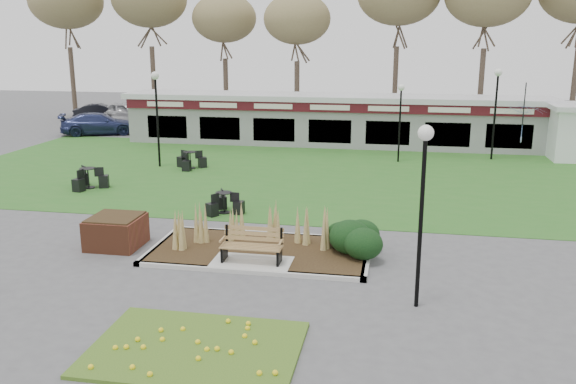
% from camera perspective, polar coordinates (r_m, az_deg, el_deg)
% --- Properties ---
extents(ground, '(100.00, 100.00, 0.00)m').
position_cam_1_polar(ground, '(16.85, -3.53, -7.10)').
color(ground, '#515154').
rests_on(ground, ground).
extents(lawn, '(34.00, 16.00, 0.02)m').
position_cam_1_polar(lawn, '(28.15, 2.35, 1.73)').
color(lawn, '#296720').
rests_on(lawn, ground).
extents(flower_bed, '(4.20, 3.00, 0.16)m').
position_cam_1_polar(flower_bed, '(12.82, -8.64, -14.16)').
color(flower_bed, '#39611B').
rests_on(flower_bed, ground).
extents(planting_bed, '(6.75, 3.40, 1.27)m').
position_cam_1_polar(planting_bed, '(17.72, 1.52, -4.71)').
color(planting_bed, black).
rests_on(planting_bed, ground).
extents(park_bench, '(1.70, 0.66, 0.93)m').
position_cam_1_polar(park_bench, '(16.87, -3.36, -4.94)').
color(park_bench, olive).
rests_on(park_bench, ground).
extents(brick_planter, '(1.50, 1.50, 0.95)m').
position_cam_1_polar(brick_planter, '(19.05, -15.79, -3.55)').
color(brick_planter, brown).
rests_on(brick_planter, ground).
extents(food_pavilion, '(24.60, 3.40, 2.90)m').
position_cam_1_polar(food_pavilion, '(35.68, 4.21, 6.78)').
color(food_pavilion, gray).
rests_on(food_pavilion, ground).
extents(tree_backdrop, '(47.24, 5.24, 10.36)m').
position_cam_1_polar(tree_backdrop, '(43.43, 5.62, 17.20)').
color(tree_backdrop, '#47382B').
rests_on(tree_backdrop, ground).
extents(lamp_post_near_right, '(0.36, 0.36, 4.29)m').
position_cam_1_polar(lamp_post_near_right, '(13.88, 12.55, 1.40)').
color(lamp_post_near_right, black).
rests_on(lamp_post_near_right, ground).
extents(lamp_post_mid_right, '(0.32, 0.32, 3.89)m').
position_cam_1_polar(lamp_post_mid_right, '(30.88, 10.49, 7.94)').
color(lamp_post_mid_right, black).
rests_on(lamp_post_mid_right, ground).
extents(lamp_post_far_right, '(0.38, 0.38, 4.61)m').
position_cam_1_polar(lamp_post_far_right, '(32.66, 18.94, 8.68)').
color(lamp_post_far_right, black).
rests_on(lamp_post_far_right, ground).
extents(lamp_post_far_left, '(0.38, 0.38, 4.56)m').
position_cam_1_polar(lamp_post_far_left, '(29.83, -12.23, 8.59)').
color(lamp_post_far_left, black).
rests_on(lamp_post_far_left, ground).
extents(bistro_set_a, '(1.57, 1.51, 0.85)m').
position_cam_1_polar(bistro_set_a, '(26.68, -18.16, 0.95)').
color(bistro_set_a, black).
rests_on(bistro_set_a, ground).
extents(bistro_set_b, '(1.52, 1.34, 0.81)m').
position_cam_1_polar(bistro_set_b, '(29.54, -9.13, 2.72)').
color(bistro_set_b, black).
rests_on(bistro_set_b, ground).
extents(bistro_set_c, '(1.29, 1.43, 0.76)m').
position_cam_1_polar(bistro_set_c, '(21.90, -5.99, -1.31)').
color(bistro_set_c, black).
rests_on(bistro_set_c, ground).
extents(patio_umbrella, '(2.83, 2.86, 2.76)m').
position_cam_1_polar(patio_umbrella, '(34.07, 21.08, 5.98)').
color(patio_umbrella, black).
rests_on(patio_umbrella, ground).
extents(car_silver, '(4.54, 2.48, 1.46)m').
position_cam_1_polar(car_silver, '(47.01, -14.89, 7.25)').
color(car_silver, '#B6B7BB').
rests_on(car_silver, ground).
extents(car_black, '(4.18, 2.60, 1.30)m').
position_cam_1_polar(car_black, '(47.91, -17.07, 7.13)').
color(car_black, black).
rests_on(car_black, ground).
extents(car_blue, '(5.19, 3.72, 1.40)m').
position_cam_1_polar(car_blue, '(41.28, -17.25, 6.12)').
color(car_blue, navy).
rests_on(car_blue, ground).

